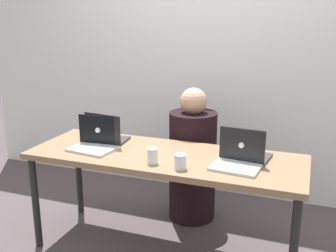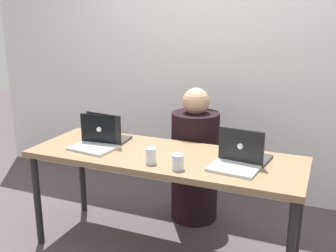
{
  "view_description": "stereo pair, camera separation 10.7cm",
  "coord_description": "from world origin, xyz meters",
  "views": [
    {
      "loc": [
        0.89,
        -2.32,
        1.6
      ],
      "look_at": [
        0.0,
        0.07,
        0.9
      ],
      "focal_mm": 42.0,
      "sensor_mm": 36.0,
      "label": 1
    },
    {
      "loc": [
        0.99,
        -2.28,
        1.6
      ],
      "look_at": [
        0.0,
        0.07,
        0.9
      ],
      "focal_mm": 42.0,
      "sensor_mm": 36.0,
      "label": 2
    }
  ],
  "objects": [
    {
      "name": "water_glass_center",
      "position": [
        -0.01,
        -0.19,
        0.76
      ],
      "size": [
        0.07,
        0.07,
        0.1
      ],
      "color": "white",
      "rests_on": "desk"
    },
    {
      "name": "desk",
      "position": [
        0.0,
        0.0,
        0.66
      ],
      "size": [
        1.85,
        0.65,
        0.72
      ],
      "color": "#816346",
      "rests_on": "ground"
    },
    {
      "name": "laptop_front_right",
      "position": [
        0.5,
        -0.05,
        0.77
      ],
      "size": [
        0.31,
        0.28,
        0.22
      ],
      "rotation": [
        0.0,
        0.0,
        -0.1
      ],
      "color": "silver",
      "rests_on": "desk"
    },
    {
      "name": "water_glass_right",
      "position": [
        0.18,
        -0.22,
        0.76
      ],
      "size": [
        0.07,
        0.07,
        0.09
      ],
      "color": "silver",
      "rests_on": "desk"
    },
    {
      "name": "back_wall",
      "position": [
        0.0,
        1.16,
        1.19
      ],
      "size": [
        4.8,
        0.1,
        2.38
      ],
      "primitive_type": "cube",
      "color": "silver",
      "rests_on": "ground"
    },
    {
      "name": "laptop_front_left",
      "position": [
        -0.49,
        -0.05,
        0.77
      ],
      "size": [
        0.33,
        0.28,
        0.23
      ],
      "rotation": [
        0.0,
        0.0,
        -0.12
      ],
      "color": "silver",
      "rests_on": "desk"
    },
    {
      "name": "person_at_center",
      "position": [
        0.04,
        0.54,
        0.48
      ],
      "size": [
        0.47,
        0.47,
        1.09
      ],
      "rotation": [
        0.0,
        0.0,
        3.41
      ],
      "color": "black",
      "rests_on": "ground"
    },
    {
      "name": "laptop_back_left",
      "position": [
        -0.51,
        0.08,
        0.77
      ],
      "size": [
        0.32,
        0.27,
        0.22
      ],
      "rotation": [
        0.0,
        0.0,
        3.22
      ],
      "color": "#3B3435",
      "rests_on": "desk"
    },
    {
      "name": "laptop_back_right",
      "position": [
        0.52,
        0.08,
        0.77
      ],
      "size": [
        0.32,
        0.28,
        0.23
      ],
      "rotation": [
        0.0,
        0.0,
        3.01
      ],
      "color": "#37343A",
      "rests_on": "desk"
    },
    {
      "name": "ground_plane",
      "position": [
        0.0,
        0.0,
        0.0
      ],
      "size": [
        12.0,
        12.0,
        0.0
      ],
      "primitive_type": "plane",
      "color": "#4B4044"
    }
  ]
}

